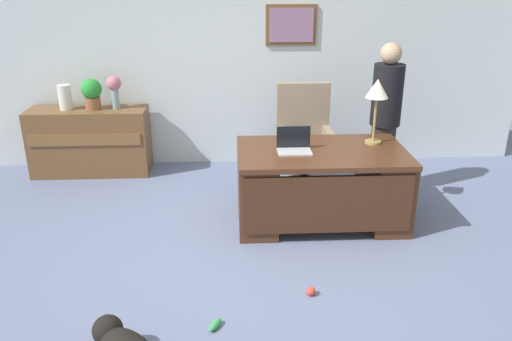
% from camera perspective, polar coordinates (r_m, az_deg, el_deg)
% --- Properties ---
extents(ground_plane, '(12.00, 12.00, 0.00)m').
position_cam_1_polar(ground_plane, '(4.49, -0.38, -10.38)').
color(ground_plane, slate).
extents(back_wall, '(7.00, 0.16, 2.70)m').
position_cam_1_polar(back_wall, '(6.49, -1.45, 12.50)').
color(back_wall, silver).
rests_on(back_wall, ground_plane).
extents(desk, '(1.61, 0.97, 0.74)m').
position_cam_1_polar(desk, '(5.08, 7.18, -1.49)').
color(desk, '#4C2B19').
rests_on(desk, ground_plane).
extents(credenza, '(1.40, 0.50, 0.80)m').
position_cam_1_polar(credenza, '(6.59, -17.77, 3.09)').
color(credenza, brown).
rests_on(credenza, ground_plane).
extents(armchair, '(0.60, 0.59, 1.16)m').
position_cam_1_polar(armchair, '(5.91, 5.27, 3.09)').
color(armchair, gray).
rests_on(armchair, ground_plane).
extents(person_standing, '(0.32, 0.32, 1.66)m').
position_cam_1_polar(person_standing, '(5.72, 14.01, 5.52)').
color(person_standing, '#262323').
rests_on(person_standing, ground_plane).
extents(laptop, '(0.32, 0.22, 0.22)m').
position_cam_1_polar(laptop, '(4.92, 4.21, 2.79)').
color(laptop, '#B2B5BA').
rests_on(laptop, desk).
extents(desk_lamp, '(0.22, 0.22, 0.64)m').
position_cam_1_polar(desk_lamp, '(5.14, 13.18, 8.33)').
color(desk_lamp, '#9E8447').
rests_on(desk_lamp, desk).
extents(vase_with_flowers, '(0.17, 0.17, 0.39)m').
position_cam_1_polar(vase_with_flowers, '(6.34, -15.35, 8.78)').
color(vase_with_flowers, '#87A1A5').
rests_on(vase_with_flowers, credenza).
extents(vase_empty, '(0.15, 0.15, 0.29)m').
position_cam_1_polar(vase_empty, '(6.51, -20.28, 7.58)').
color(vase_empty, silver).
rests_on(vase_empty, credenza).
extents(potted_plant, '(0.24, 0.24, 0.36)m').
position_cam_1_polar(potted_plant, '(6.41, -17.64, 8.19)').
color(potted_plant, brown).
rests_on(potted_plant, credenza).
extents(dog_toy_ball, '(0.07, 0.07, 0.07)m').
position_cam_1_polar(dog_toy_ball, '(4.13, 6.05, -13.07)').
color(dog_toy_ball, '#E53F33').
rests_on(dog_toy_ball, ground_plane).
extents(dog_toy_plush, '(0.12, 0.15, 0.05)m').
position_cam_1_polar(dog_toy_plush, '(3.81, -4.51, -16.58)').
color(dog_toy_plush, green).
rests_on(dog_toy_plush, ground_plane).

